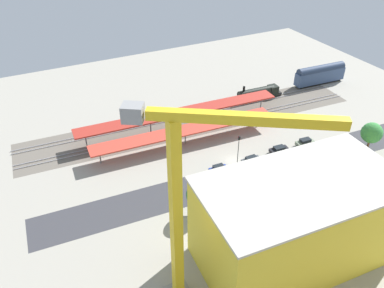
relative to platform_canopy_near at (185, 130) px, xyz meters
The scene contains 21 objects.
ground_plane 14.25m from the platform_canopy_near, 120.01° to the left, with size 148.39×148.39×0.00m, color #9E998C.
rail_bed 11.69m from the platform_canopy_near, 128.37° to the right, with size 92.74×14.44×0.01m, color #665E54.
street_asphalt 18.97m from the platform_canopy_near, 111.70° to the left, with size 92.74×9.00×0.01m, color #38383D.
track_rails 11.64m from the platform_canopy_near, 128.37° to the right, with size 92.59×13.50×0.12m.
platform_canopy_near is the anchor object (origin of this frame).
platform_canopy_far 7.94m from the platform_canopy_near, 106.36° to the right, with size 54.85×7.95×4.55m.
locomotive 32.80m from the platform_canopy_near, 158.67° to the right, with size 14.38×3.35×4.89m.
passenger_coach 54.68m from the platform_canopy_near, 167.42° to the right, with size 17.61×3.90×6.26m.
parked_car_0 29.57m from the platform_canopy_near, 151.52° to the left, with size 4.77×2.18×1.86m.
parked_car_1 23.03m from the platform_canopy_near, 143.55° to the left, with size 4.75×2.17×1.58m.
parked_car_2 17.69m from the platform_canopy_near, 124.85° to the left, with size 4.56×1.98×1.70m.
parked_car_3 14.23m from the platform_canopy_near, 96.50° to the left, with size 4.30×2.07×1.75m.
construction_building 39.83m from the platform_canopy_near, 91.38° to the left, with size 31.34×16.54×15.83m, color yellow.
construction_roof_slab 41.47m from the platform_canopy_near, 91.38° to the left, with size 31.94×17.14×0.40m, color #B7B2A8.
tower_crane 46.12m from the platform_canopy_near, 65.15° to the left, with size 21.65×14.58×33.64m.
box_truck_0 27.55m from the platform_canopy_near, 84.07° to the left, with size 10.31×3.76×3.47m.
box_truck_1 28.28m from the platform_canopy_near, 113.26° to the left, with size 10.16×3.88×3.19m.
street_tree_0 22.87m from the platform_canopy_near, 101.92° to the left, with size 5.36×5.36×7.71m.
street_tree_1 44.26m from the platform_canopy_near, 149.89° to the left, with size 4.99×4.99×7.25m.
street_tree_2 24.71m from the platform_canopy_near, 69.89° to the left, with size 4.52×4.52×6.87m.
traffic_light 14.62m from the platform_canopy_near, 119.73° to the left, with size 0.50×0.36×7.25m.
Camera 1 is at (41.33, 60.73, 53.94)m, focal length 36.42 mm.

